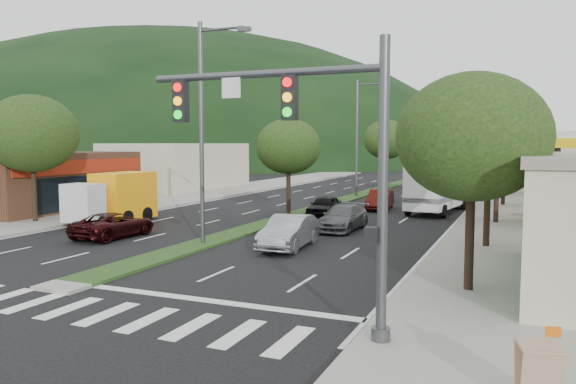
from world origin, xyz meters
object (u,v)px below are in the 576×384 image
at_px(car_queue_d, 445,190).
at_px(box_truck, 116,199).
at_px(tree_med_far, 386,140).
at_px(car_queue_b, 343,218).
at_px(tree_r_a, 472,137).
at_px(streetlight_near, 205,122).
at_px(motorhome, 439,187).
at_px(tree_r_c, 498,141).
at_px(suv_maroon, 114,225).
at_px(car_queue_e, 382,194).
at_px(a_frame_sign, 539,370).
at_px(traffic_signal, 316,143).
at_px(sedan_silver, 289,232).
at_px(tree_r_e, 509,140).
at_px(streetlight_mid, 359,132).
at_px(car_queue_c, 380,200).
at_px(tree_r_b, 489,134).
at_px(tree_r_d, 505,136).
at_px(tree_l_a, 32,134).
at_px(car_queue_a, 325,206).
at_px(tree_med_near, 288,147).

distance_m(car_queue_d, box_truck, 27.50).
height_order(tree_med_far, car_queue_d, tree_med_far).
distance_m(car_queue_b, box_truck, 13.24).
bearing_deg(tree_r_a, car_queue_b, 124.84).
height_order(streetlight_near, motorhome, streetlight_near).
bearing_deg(tree_r_c, tree_med_far, 116.57).
height_order(suv_maroon, car_queue_e, suv_maroon).
height_order(car_queue_d, car_queue_e, car_queue_d).
bearing_deg(a_frame_sign, car_queue_d, 87.34).
bearing_deg(tree_med_far, a_frame_sign, -73.81).
height_order(traffic_signal, motorhome, traffic_signal).
xyz_separation_m(traffic_signal, sedan_silver, (-5.07, 10.31, -3.91)).
bearing_deg(tree_r_e, tree_med_far, 161.57).
bearing_deg(suv_maroon, car_queue_e, -108.79).
height_order(streetlight_mid, car_queue_e, streetlight_mid).
height_order(tree_med_far, car_queue_c, tree_med_far).
bearing_deg(car_queue_d, tree_r_b, -85.09).
distance_m(sedan_silver, car_queue_b, 5.95).
distance_m(car_queue_b, car_queue_c, 10.01).
xyz_separation_m(tree_r_a, tree_r_c, (0.00, 16.00, -0.07)).
height_order(sedan_silver, suv_maroon, sedan_silver).
bearing_deg(tree_r_b, tree_r_d, 90.00).
bearing_deg(tree_l_a, tree_r_c, 22.20).
distance_m(tree_r_c, suv_maroon, 21.29).
xyz_separation_m(traffic_signal, tree_l_a, (-21.53, 11.54, 0.54)).
bearing_deg(car_queue_e, streetlight_near, -99.33).
distance_m(tree_r_c, car_queue_d, 15.97).
height_order(tree_l_a, box_truck, tree_l_a).
bearing_deg(streetlight_near, car_queue_a, 82.34).
bearing_deg(a_frame_sign, motorhome, 88.86).
xyz_separation_m(tree_med_near, car_queue_c, (4.14, 6.69, -3.74)).
bearing_deg(tree_med_near, tree_med_far, 90.00).
height_order(tree_med_near, a_frame_sign, tree_med_near).
bearing_deg(suv_maroon, car_queue_d, -113.08).
relative_size(tree_med_far, car_queue_a, 1.79).
distance_m(traffic_signal, car_queue_b, 17.30).
height_order(tree_r_b, streetlight_mid, streetlight_mid).
height_order(traffic_signal, a_frame_sign, traffic_signal).
bearing_deg(streetlight_near, tree_l_a, 171.05).
xyz_separation_m(car_queue_c, box_truck, (-12.54, -12.60, 0.69)).
xyz_separation_m(tree_med_far, box_truck, (-8.40, -31.91, -3.63)).
bearing_deg(tree_med_near, suv_maroon, -116.95).
height_order(tree_r_c, streetlight_near, streetlight_near).
bearing_deg(tree_l_a, box_truck, 27.06).
relative_size(tree_med_far, suv_maroon, 1.54).
bearing_deg(box_truck, car_queue_d, -124.66).
height_order(car_queue_b, motorhome, motorhome).
relative_size(tree_r_a, tree_med_near, 1.10).
distance_m(tree_r_c, tree_med_far, 26.83).
xyz_separation_m(tree_med_near, streetlight_mid, (0.21, 15.00, 1.16)).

